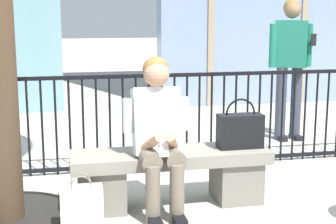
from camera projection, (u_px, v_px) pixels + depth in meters
name	position (u px, v px, depth m)	size (l,w,h in m)	color
ground_plane	(171.00, 204.00, 4.17)	(60.00, 60.00, 0.00)	#B2ADA3
stone_bench	(171.00, 172.00, 4.12)	(1.60, 0.44, 0.45)	gray
seated_person_with_phone	(158.00, 131.00, 3.90)	(0.52, 0.66, 1.21)	#6B6051
handbag_on_bench	(240.00, 130.00, 4.17)	(0.37, 0.16, 0.41)	black
shopping_bag	(82.00, 207.00, 3.65)	(0.30, 0.13, 0.42)	beige
bystander_at_railing	(290.00, 59.00, 6.17)	(0.55, 0.37, 1.71)	#383D4C
plaza_railing	(149.00, 121.00, 5.04)	(8.77, 0.04, 0.96)	black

